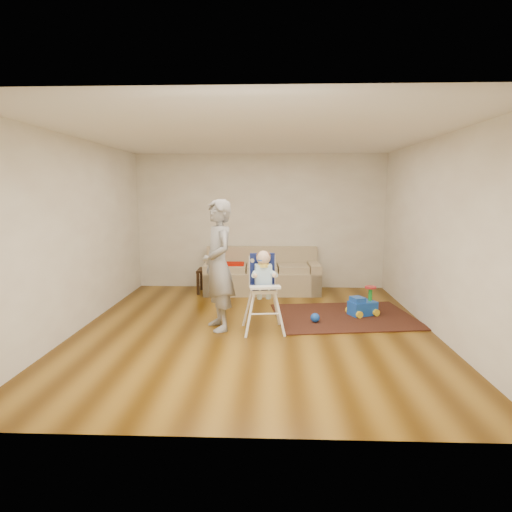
{
  "coord_description": "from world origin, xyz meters",
  "views": [
    {
      "loc": [
        0.24,
        -5.91,
        1.95
      ],
      "look_at": [
        0.0,
        0.4,
        1.0
      ],
      "focal_mm": 30.0,
      "sensor_mm": 36.0,
      "label": 1
    }
  ],
  "objects_px": {
    "adult": "(218,265)",
    "sofa": "(262,270)",
    "toy_ball": "(315,318)",
    "high_chair": "(263,293)",
    "ride_on_toy": "(363,301)",
    "side_table": "(210,281)"
  },
  "relations": [
    {
      "from": "ride_on_toy",
      "to": "adult",
      "type": "distance_m",
      "value": 2.41
    },
    {
      "from": "toy_ball",
      "to": "ride_on_toy",
      "type": "bearing_deg",
      "value": 28.36
    },
    {
      "from": "ride_on_toy",
      "to": "toy_ball",
      "type": "relative_size",
      "value": 3.28
    },
    {
      "from": "high_chair",
      "to": "adult",
      "type": "relative_size",
      "value": 0.63
    },
    {
      "from": "toy_ball",
      "to": "high_chair",
      "type": "distance_m",
      "value": 0.98
    },
    {
      "from": "sofa",
      "to": "high_chair",
      "type": "relative_size",
      "value": 1.94
    },
    {
      "from": "side_table",
      "to": "adult",
      "type": "bearing_deg",
      "value": -78.49
    },
    {
      "from": "toy_ball",
      "to": "adult",
      "type": "bearing_deg",
      "value": -167.98
    },
    {
      "from": "toy_ball",
      "to": "sofa",
      "type": "bearing_deg",
      "value": 112.94
    },
    {
      "from": "sofa",
      "to": "toy_ball",
      "type": "xyz_separation_m",
      "value": [
        0.85,
        -2.0,
        -0.34
      ]
    },
    {
      "from": "toy_ball",
      "to": "adult",
      "type": "relative_size",
      "value": 0.07
    },
    {
      "from": "side_table",
      "to": "adult",
      "type": "distance_m",
      "value": 2.37
    },
    {
      "from": "adult",
      "to": "sofa",
      "type": "bearing_deg",
      "value": 141.58
    },
    {
      "from": "side_table",
      "to": "high_chair",
      "type": "xyz_separation_m",
      "value": [
        1.09,
        -2.31,
        0.33
      ]
    },
    {
      "from": "sofa",
      "to": "ride_on_toy",
      "type": "xyz_separation_m",
      "value": [
        1.64,
        -1.57,
        -0.19
      ]
    },
    {
      "from": "toy_ball",
      "to": "high_chair",
      "type": "xyz_separation_m",
      "value": [
        -0.77,
        -0.39,
        0.47
      ]
    },
    {
      "from": "toy_ball",
      "to": "high_chair",
      "type": "height_order",
      "value": "high_chair"
    },
    {
      "from": "sofa",
      "to": "side_table",
      "type": "relative_size",
      "value": 4.86
    },
    {
      "from": "sofa",
      "to": "side_table",
      "type": "distance_m",
      "value": 1.03
    },
    {
      "from": "sofa",
      "to": "adult",
      "type": "height_order",
      "value": "adult"
    },
    {
      "from": "sofa",
      "to": "side_table",
      "type": "bearing_deg",
      "value": -177.85
    },
    {
      "from": "high_chair",
      "to": "side_table",
      "type": "bearing_deg",
      "value": 108.08
    }
  ]
}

